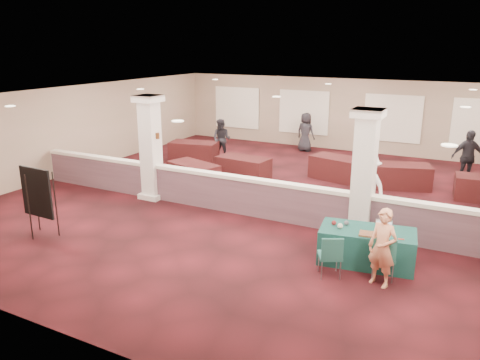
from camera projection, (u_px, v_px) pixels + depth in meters
The scene contains 32 objects.
ground at pixel (274, 200), 14.48m from camera, with size 16.00×16.00×0.00m, color #421015.
wall_back at pixel (346, 115), 20.84m from camera, with size 16.00×0.04×3.20m, color gray.
wall_front at pixel (70, 251), 7.22m from camera, with size 16.00×0.04×3.20m, color gray.
wall_left at pixel (80, 128), 17.57m from camera, with size 0.04×16.00×3.20m, color gray.
ceiling at pixel (276, 96), 13.58m from camera, with size 16.00×16.00×0.02m, color white.
partition_wall at pixel (253, 196), 13.04m from camera, with size 15.60×0.28×1.10m.
column_left at pixel (151, 147), 14.29m from camera, with size 0.72×0.72×3.20m.
column_right at pixel (364, 173), 11.41m from camera, with size 0.72×0.72×3.20m.
sconce_left at pixel (143, 134), 14.31m from camera, with size 0.12×0.12×0.18m.
sconce_right at pixel (157, 136), 14.06m from camera, with size 0.12×0.12×0.18m.
near_table at pixel (367, 246), 10.26m from camera, with size 2.02×1.01×0.78m, color #103C33.
conf_chair_main at pixel (383, 255), 9.46m from camera, with size 0.58×0.59×0.95m.
conf_chair_side at pixel (331, 253), 9.56m from camera, with size 0.62×0.62×0.92m.
easel_board at pixel (37, 193), 11.51m from camera, with size 1.04×0.54×1.77m.
woman at pixel (382, 248), 9.21m from camera, with size 0.58×0.39×1.61m, color #E29962.
far_table_front_left at pixel (194, 174), 16.02m from camera, with size 1.84×0.92×0.75m, color black.
far_table_front_center at pixel (243, 168), 16.79m from camera, with size 1.88×0.94×0.76m, color black.
far_table_back_left at pixel (194, 151), 19.31m from camera, with size 1.92×0.96×0.78m, color black.
far_table_back_center at pixel (339, 168), 16.59m from camera, with size 1.99×1.00×0.81m, color black.
far_table_back_right at pixel (399, 176), 15.68m from camera, with size 1.96×0.98×0.80m, color black.
attendee_a at pixel (222, 139), 19.48m from camera, with size 0.80×0.44×1.67m, color black.
attendee_b at pixel (368, 185), 12.98m from camera, with size 1.13×0.52×1.76m, color silver.
attendee_c at pixel (467, 157), 15.96m from camera, with size 1.10×0.53×1.88m, color black.
attendee_d at pixel (306, 132), 20.87m from camera, with size 0.85×0.46×1.73m, color black.
laptop_base at pixel (383, 232), 10.00m from camera, with size 0.35×0.24×0.02m, color silver.
laptop_screen at pixel (384, 225), 10.08m from camera, with size 0.35×0.01×0.23m, color silver.
screen_glow at pixel (384, 226), 10.08m from camera, with size 0.32×0.00×0.20m, color silver.
knitting at pixel (370, 234), 9.89m from camera, with size 0.43×0.32×0.03m, color #B75B1D.
yarn_cream at pixel (340, 226), 10.23m from camera, with size 0.12×0.12×0.12m, color beige.
yarn_red at pixel (334, 223), 10.42m from camera, with size 0.11×0.11×0.11m, color maroon.
yarn_grey at pixel (346, 223), 10.41m from camera, with size 0.11×0.11×0.11m, color #4E4E53.
scissors at pixel (401, 239), 9.67m from camera, with size 0.13×0.03×0.01m, color red.
Camera 1 is at (5.39, -12.66, 4.68)m, focal length 35.00 mm.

